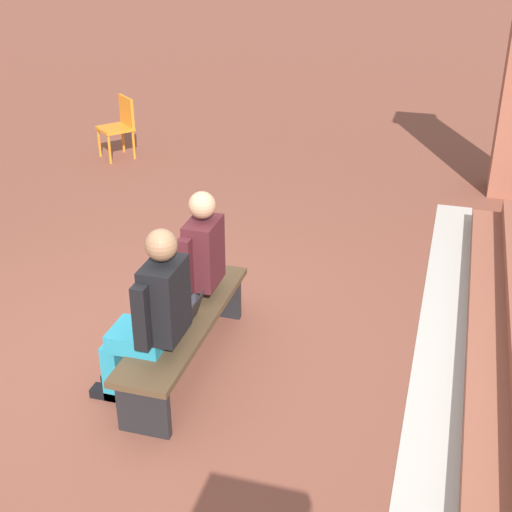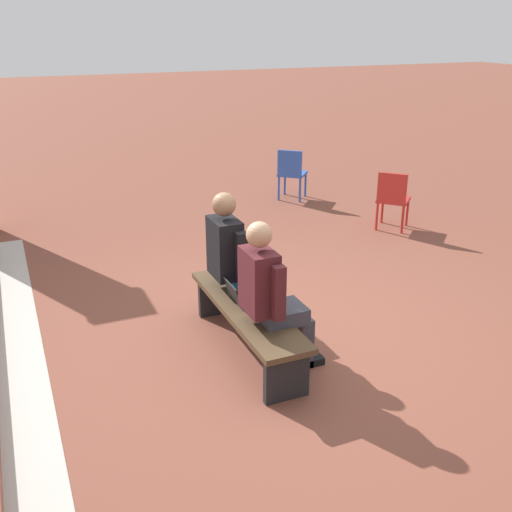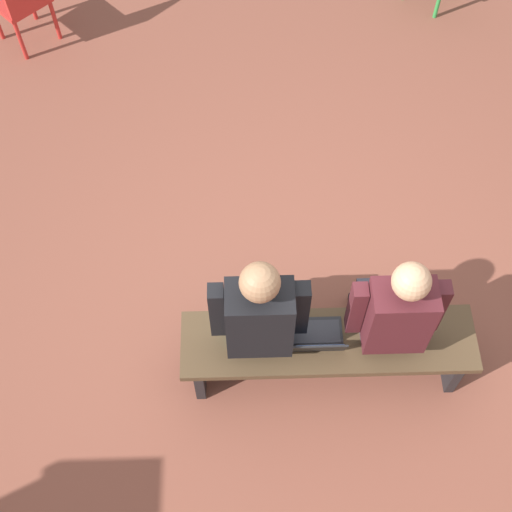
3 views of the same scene
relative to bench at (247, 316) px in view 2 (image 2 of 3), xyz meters
The scene contains 8 objects.
ground_plane 0.52m from the bench, 69.15° to the right, with size 60.00×60.00×0.00m, color brown.
concrete_strip 1.92m from the bench, 90.00° to the left, with size 7.82×0.40×0.01m, color #B7B2A8.
bench is the anchor object (origin of this frame).
person_student 0.51m from the bench, 169.18° to the right, with size 0.54×0.68×1.34m.
person_adult 0.57m from the bench, ahead, with size 0.56×0.71×1.37m.
laptop 0.16m from the bench, ahead, with size 0.32×0.29×0.21m.
plastic_chair_near_bench_left 4.93m from the bench, 30.95° to the right, with size 0.59×0.59×0.84m.
plastic_chair_mid_courtyard 3.91m from the bench, 53.95° to the right, with size 0.59×0.59×0.84m.
Camera 2 is at (-4.49, 2.14, 2.79)m, focal length 42.00 mm.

